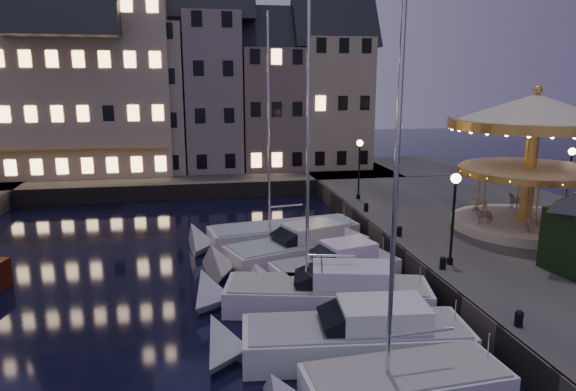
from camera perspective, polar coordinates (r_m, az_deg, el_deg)
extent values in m
plane|color=black|center=(21.86, 1.14, -12.87)|extent=(160.00, 160.00, 0.00)
cube|color=#474442|center=(32.24, 24.14, -4.31)|extent=(16.00, 56.00, 1.30)
cube|color=#474442|center=(48.33, -14.84, 1.70)|extent=(44.00, 12.00, 1.30)
cube|color=#47423A|center=(28.58, 10.68, -5.47)|extent=(0.15, 44.00, 1.30)
cube|color=#47423A|center=(42.32, -12.77, 0.31)|extent=(48.00, 0.15, 1.30)
cylinder|color=black|center=(24.50, 17.55, -6.95)|extent=(0.28, 0.28, 0.30)
cylinder|color=black|center=(23.99, 17.83, -3.00)|extent=(0.12, 0.12, 3.80)
sphere|color=#FFD18C|center=(23.55, 18.16, 1.81)|extent=(0.44, 0.44, 0.44)
cylinder|color=black|center=(36.50, 7.81, -0.14)|extent=(0.28, 0.28, 0.30)
cylinder|color=black|center=(36.16, 7.89, 2.57)|extent=(0.12, 0.12, 3.80)
sphere|color=#FFD18C|center=(35.87, 7.99, 5.80)|extent=(0.44, 0.44, 0.44)
cylinder|color=black|center=(36.23, 28.40, -1.65)|extent=(0.28, 0.28, 0.30)
cylinder|color=black|center=(35.89, 28.69, 1.06)|extent=(0.12, 0.12, 3.80)
sphere|color=#FFD18C|center=(35.59, 29.04, 4.30)|extent=(0.44, 0.44, 0.44)
cylinder|color=black|center=(19.45, 24.26, -12.53)|extent=(0.28, 0.28, 0.40)
sphere|color=black|center=(19.36, 24.32, -11.93)|extent=(0.30, 0.30, 0.30)
cylinder|color=black|center=(23.80, 16.82, -7.35)|extent=(0.28, 0.28, 0.40)
sphere|color=black|center=(23.73, 16.86, -6.85)|extent=(0.30, 0.30, 0.30)
cylinder|color=black|center=(28.11, 12.26, -4.04)|extent=(0.28, 0.28, 0.40)
sphere|color=black|center=(28.05, 12.28, -3.61)|extent=(0.30, 0.30, 0.30)
cylinder|color=black|center=(33.07, 8.67, -1.40)|extent=(0.28, 0.28, 0.40)
sphere|color=black|center=(33.02, 8.68, -1.03)|extent=(0.30, 0.30, 0.30)
cube|color=gray|center=(51.84, -27.96, 8.23)|extent=(5.00, 8.00, 11.00)
cube|color=#ACA789|center=(50.44, -22.04, 9.26)|extent=(5.60, 8.00, 12.00)
cube|color=tan|center=(49.56, -15.13, 10.27)|extent=(6.20, 8.00, 13.00)
cube|color=gray|center=(49.40, -8.39, 11.14)|extent=(5.00, 8.00, 14.00)
cube|color=#7D695E|center=(49.94, -1.98, 9.55)|extent=(5.60, 8.00, 11.00)
cube|color=tan|center=(51.12, 4.85, 10.15)|extent=(6.20, 8.00, 12.00)
cube|color=#CAB596|center=(50.39, -22.13, 10.97)|extent=(16.00, 9.00, 15.00)
cube|color=silver|center=(16.59, 12.87, -20.36)|extent=(6.14, 2.68, 1.30)
cube|color=gray|center=(16.24, 12.99, -18.37)|extent=(5.83, 2.48, 0.10)
cylinder|color=silver|center=(14.04, 11.84, -0.14)|extent=(0.14, 0.14, 10.51)
cube|color=silver|center=(18.75, 7.48, -16.01)|extent=(8.04, 3.35, 1.30)
cube|color=gray|center=(18.44, 7.54, -14.17)|extent=(7.63, 3.10, 0.10)
cube|color=silver|center=(18.46, 10.51, -12.76)|extent=(3.15, 2.23, 0.80)
cube|color=black|center=(18.18, 5.59, -13.37)|extent=(1.47, 1.94, 0.99)
cube|color=silver|center=(22.02, 4.34, -11.42)|extent=(8.83, 4.35, 1.30)
cube|color=gray|center=(21.76, 4.37, -9.80)|extent=(8.38, 4.06, 0.10)
cube|color=silver|center=(21.65, 7.11, -8.75)|extent=(3.57, 2.55, 0.80)
cube|color=black|center=(21.63, 2.56, -8.98)|extent=(1.75, 2.02, 1.04)
cylinder|color=silver|center=(20.29, 2.23, 5.27)|extent=(0.14, 0.14, 11.43)
cube|color=white|center=(24.74, 5.25, -8.67)|extent=(6.39, 3.74, 1.30)
cube|color=gray|center=(24.51, 5.28, -7.21)|extent=(6.05, 3.49, 0.10)
cube|color=white|center=(24.72, 6.75, -6.01)|extent=(2.64, 2.25, 0.80)
cube|color=black|center=(24.17, 4.30, -6.64)|extent=(1.42, 1.82, 0.88)
cube|color=beige|center=(27.51, 1.06, -6.41)|extent=(8.07, 5.01, 1.30)
cube|color=gray|center=(27.30, 1.06, -5.08)|extent=(7.64, 4.69, 0.10)
cube|color=beige|center=(27.64, 2.70, -3.94)|extent=(3.39, 2.79, 0.80)
cube|color=black|center=(26.90, -0.06, -4.61)|extent=(1.81, 2.11, 0.98)
cube|color=silver|center=(30.52, -0.49, -4.48)|extent=(9.05, 3.95, 1.30)
cube|color=gray|center=(30.33, -0.49, -3.27)|extent=(8.58, 3.68, 0.10)
cylinder|color=silver|center=(29.01, -2.16, 7.80)|extent=(0.14, 0.14, 11.78)
cylinder|color=beige|center=(31.76, 24.74, -2.92)|extent=(7.85, 7.85, 0.49)
cylinder|color=gold|center=(31.11, 25.29, 2.93)|extent=(0.69, 0.69, 6.08)
cylinder|color=beige|center=(31.13, 25.27, 2.75)|extent=(7.26, 7.26, 0.18)
cylinder|color=gold|center=(31.16, 25.24, 2.43)|extent=(7.54, 7.54, 0.34)
cone|color=beige|center=(30.81, 25.84, 8.69)|extent=(9.03, 9.03, 1.57)
cylinder|color=gold|center=(30.86, 25.69, 7.15)|extent=(9.03, 9.03, 0.49)
sphere|color=gold|center=(30.78, 26.01, 10.51)|extent=(0.49, 0.49, 0.49)
imported|color=beige|center=(33.77, 27.75, -1.07)|extent=(1.64, 1.19, 0.98)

